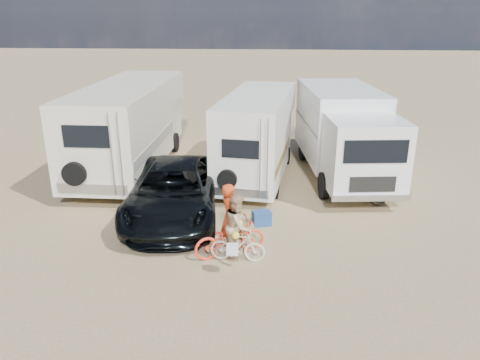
# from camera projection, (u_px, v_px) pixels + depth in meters

# --- Properties ---
(ground) EXTENTS (140.00, 140.00, 0.00)m
(ground) POSITION_uv_depth(u_px,v_px,m) (243.00, 267.00, 11.88)
(ground) COLOR tan
(ground) RESTS_ON ground
(rv_main) EXTENTS (3.03, 6.76, 3.28)m
(rv_main) POSITION_uv_depth(u_px,v_px,m) (257.00, 137.00, 17.63)
(rv_main) COLOR silver
(rv_main) RESTS_ON ground
(rv_left) EXTENTS (2.82, 8.64, 3.47)m
(rv_left) POSITION_uv_depth(u_px,v_px,m) (130.00, 128.00, 18.64)
(rv_left) COLOR beige
(rv_left) RESTS_ON ground
(box_truck) EXTENTS (3.41, 7.70, 3.34)m
(box_truck) POSITION_uv_depth(u_px,v_px,m) (345.00, 135.00, 17.78)
(box_truck) COLOR white
(box_truck) RESTS_ON ground
(dark_suv) EXTENTS (3.20, 6.15, 1.66)m
(dark_suv) POSITION_uv_depth(u_px,v_px,m) (174.00, 191.00, 14.63)
(dark_suv) COLOR black
(dark_suv) RESTS_ON ground
(bike_man) EXTENTS (2.07, 1.45, 1.03)m
(bike_man) POSITION_uv_depth(u_px,v_px,m) (230.00, 238.00, 12.25)
(bike_man) COLOR red
(bike_man) RESTS_ON ground
(bike_woman) EXTENTS (1.49, 0.52, 0.88)m
(bike_woman) POSITION_uv_depth(u_px,v_px,m) (238.00, 246.00, 12.01)
(bike_woman) COLOR beige
(bike_woman) RESTS_ON ground
(rider_man) EXTENTS (0.70, 0.81, 1.88)m
(rider_man) POSITION_uv_depth(u_px,v_px,m) (230.00, 224.00, 12.10)
(rider_man) COLOR red
(rider_man) RESTS_ON ground
(rider_woman) EXTENTS (0.70, 0.87, 1.70)m
(rider_woman) POSITION_uv_depth(u_px,v_px,m) (238.00, 232.00, 11.87)
(rider_woman) COLOR tan
(rider_woman) RESTS_ON ground
(bike_parked) EXTENTS (1.82, 1.16, 0.91)m
(bike_parked) POSITION_uv_depth(u_px,v_px,m) (360.00, 191.00, 15.66)
(bike_parked) COLOR #242724
(bike_parked) RESTS_ON ground
(cooler) EXTENTS (0.64, 0.54, 0.44)m
(cooler) POSITION_uv_depth(u_px,v_px,m) (262.00, 218.00, 14.13)
(cooler) COLOR navy
(cooler) RESTS_ON ground
(crate) EXTENTS (0.50, 0.50, 0.33)m
(crate) POSITION_uv_depth(u_px,v_px,m) (247.00, 231.00, 13.41)
(crate) COLOR #897B50
(crate) RESTS_ON ground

